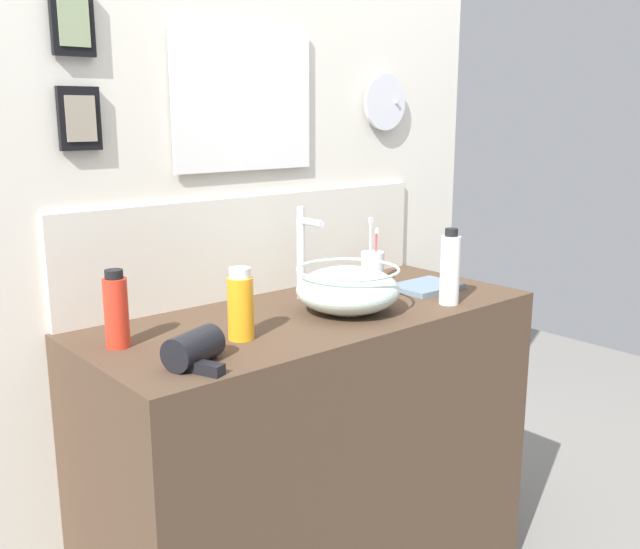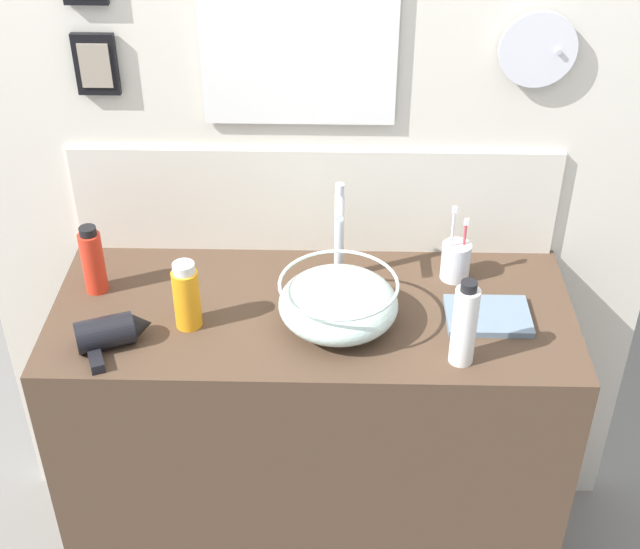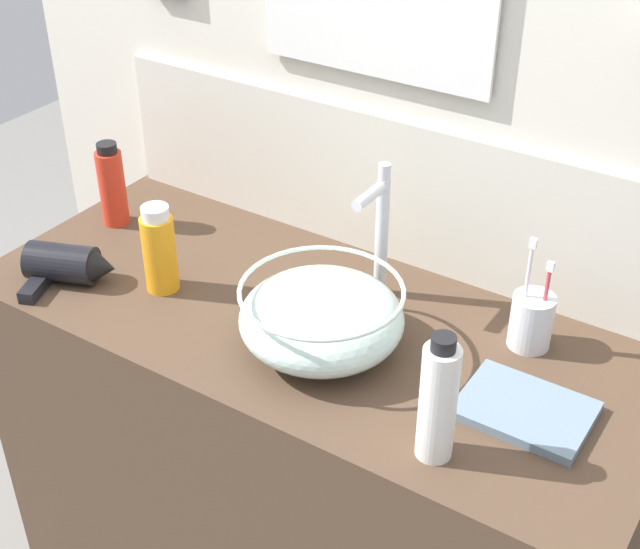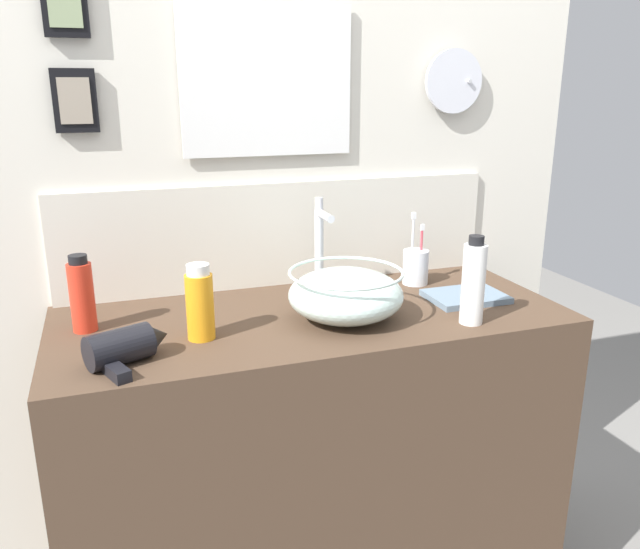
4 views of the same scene
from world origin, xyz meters
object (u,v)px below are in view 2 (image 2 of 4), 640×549
Objects in this scene: spray_bottle at (187,296)px; lotion_bottle at (464,325)px; faucet at (339,228)px; hand_towel at (488,316)px; shampoo_bottle at (93,261)px; glass_bowl_sink at (338,303)px; toothbrush_cup at (456,260)px; hair_drier at (111,333)px.

lotion_bottle is at bearing -10.36° from spray_bottle.
hand_towel is at bearing -23.80° from faucet.
faucet is 0.42m from hand_towel.
shampoo_bottle is 0.91m from lotion_bottle.
glass_bowl_sink is at bearing 1.16° from spray_bottle.
shampoo_bottle is 0.28m from spray_bottle.
spray_bottle is at bearing -150.72° from faucet.
toothbrush_cup is at bearing 110.47° from hand_towel.
glass_bowl_sink is at bearing -145.43° from toothbrush_cup.
toothbrush_cup is 0.90m from shampoo_bottle.
lotion_bottle is at bearing -23.82° from glass_bowl_sink.
spray_bottle is 0.81× the size of lotion_bottle.
faucet is 1.34× the size of hand_towel.
lotion_bottle is at bearing -117.77° from hand_towel.
spray_bottle is at bearing -162.02° from toothbrush_cup.
shampoo_bottle is at bearing 167.97° from glass_bowl_sink.
hand_towel is at bearing 62.23° from lotion_bottle.
lotion_bottle is (0.28, -0.12, 0.04)m from glass_bowl_sink.
lotion_bottle is 1.08× the size of hand_towel.
glass_bowl_sink is 0.30m from lotion_bottle.
faucet reaches higher than shampoo_bottle.
hair_drier is 0.79m from lotion_bottle.
spray_bottle is at bearing -178.84° from glass_bowl_sink.
toothbrush_cup is at bearing 2.40° from faucet.
hair_drier is at bearing -154.06° from spray_bottle.
faucet is 0.60m from hair_drier.
faucet is at bearing -177.60° from toothbrush_cup.
hand_towel is (0.96, -0.10, -0.08)m from shampoo_bottle.
faucet is 0.61m from shampoo_bottle.
shampoo_bottle is 0.85× the size of lotion_bottle.
shampoo_bottle reaches higher than spray_bottle.
hair_drier is 0.88m from hand_towel.
shampoo_bottle is at bearing -174.10° from faucet.
glass_bowl_sink is 1.54× the size of shampoo_bottle.
hair_drier is 0.93× the size of hand_towel.
faucet is at bearing 131.49° from lotion_bottle.
faucet is 1.47× the size of shampoo_bottle.
hand_towel is at bearing -5.69° from shampoo_bottle.
hair_drier is at bearing 177.48° from lotion_bottle.
spray_bottle is 0.71m from hand_towel.
hair_drier is 0.88× the size of toothbrush_cup.
hair_drier is 0.24m from shampoo_bottle.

